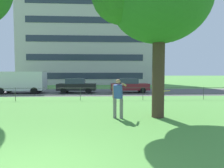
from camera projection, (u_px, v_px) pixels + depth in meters
The scene contains 8 objects.
street_strip at pixel (87, 92), 20.91m from camera, with size 80.00×7.94×0.01m, color #565454.
park_fence at pixel (80, 92), 14.54m from camera, with size 38.97×0.04×1.00m.
person_thrower at pixel (118, 97), 8.78m from camera, with size 0.71×0.73×1.82m.
frisbee at pixel (167, 91), 8.08m from camera, with size 0.38×0.38×0.06m.
panel_van_left at pixel (20, 81), 19.52m from camera, with size 5.06×2.23×2.24m.
car_black_center at pixel (77, 86), 19.99m from camera, with size 4.02×1.86×1.54m.
car_maroon_far_right at pixel (129, 85), 20.25m from camera, with size 4.02×1.86×1.54m.
apartment_building_background at pixel (88, 34), 38.05m from camera, with size 24.27×11.11×19.68m.
Camera 1 is at (1.69, -3.68, 2.09)m, focal length 30.42 mm.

